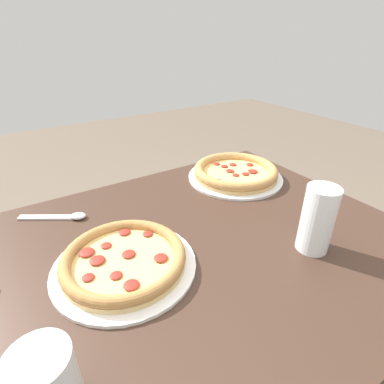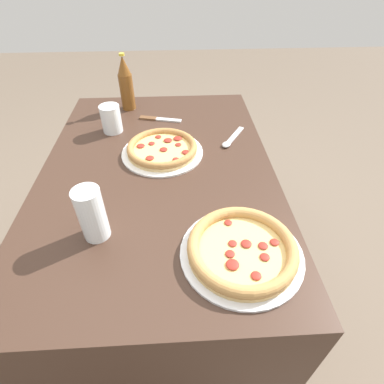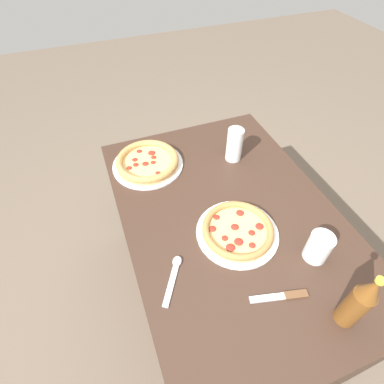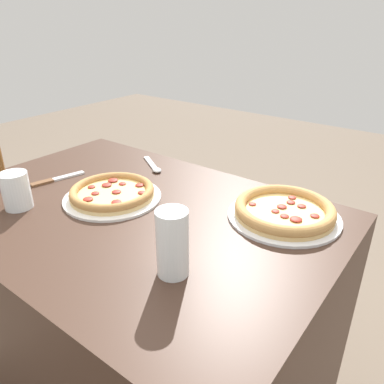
{
  "view_description": "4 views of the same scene",
  "coord_description": "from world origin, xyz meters",
  "px_view_note": "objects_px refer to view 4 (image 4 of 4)",
  "views": [
    {
      "loc": [
        -0.23,
        -0.48,
        1.19
      ],
      "look_at": [
        0.16,
        0.14,
        0.79
      ],
      "focal_mm": 28.0,
      "sensor_mm": 36.0,
      "label": 1
    },
    {
      "loc": [
        0.87,
        0.08,
        1.38
      ],
      "look_at": [
        0.19,
        0.11,
        0.78
      ],
      "focal_mm": 28.0,
      "sensor_mm": 36.0,
      "label": 2
    },
    {
      "loc": [
        -0.64,
        0.4,
        1.67
      ],
      "look_at": [
        0.12,
        0.12,
        0.79
      ],
      "focal_mm": 28.0,
      "sensor_mm": 36.0,
      "label": 3
    },
    {
      "loc": [
        0.75,
        -0.68,
        1.27
      ],
      "look_at": [
        0.12,
        0.16,
        0.77
      ],
      "focal_mm": 35.0,
      "sensor_mm": 36.0,
      "label": 4
    }
  ],
  "objects_px": {
    "glass_red_wine": "(16,192)",
    "knife": "(56,179)",
    "pizza_pepperoni": "(112,193)",
    "glass_water": "(173,247)",
    "spoon": "(154,167)",
    "pizza_salami": "(284,211)"
  },
  "relations": [
    {
      "from": "pizza_pepperoni",
      "to": "knife",
      "type": "xyz_separation_m",
      "value": [
        -0.27,
        -0.02,
        -0.02
      ]
    },
    {
      "from": "glass_water",
      "to": "knife",
      "type": "xyz_separation_m",
      "value": [
        -0.66,
        0.15,
        -0.07
      ]
    },
    {
      "from": "pizza_pepperoni",
      "to": "glass_red_wine",
      "type": "distance_m",
      "value": 0.28
    },
    {
      "from": "pizza_salami",
      "to": "knife",
      "type": "xyz_separation_m",
      "value": [
        -0.76,
        -0.24,
        -0.02
      ]
    },
    {
      "from": "glass_red_wine",
      "to": "spoon",
      "type": "height_order",
      "value": "glass_red_wine"
    },
    {
      "from": "glass_water",
      "to": "spoon",
      "type": "xyz_separation_m",
      "value": [
        -0.47,
        0.45,
        -0.07
      ]
    },
    {
      "from": "knife",
      "to": "pizza_salami",
      "type": "bearing_deg",
      "value": 17.45
    },
    {
      "from": "knife",
      "to": "spoon",
      "type": "distance_m",
      "value": 0.36
    },
    {
      "from": "pizza_salami",
      "to": "knife",
      "type": "relative_size",
      "value": 1.69
    },
    {
      "from": "glass_water",
      "to": "knife",
      "type": "height_order",
      "value": "glass_water"
    },
    {
      "from": "glass_water",
      "to": "glass_red_wine",
      "type": "xyz_separation_m",
      "value": [
        -0.58,
        -0.04,
        -0.02
      ]
    },
    {
      "from": "pizza_salami",
      "to": "glass_water",
      "type": "bearing_deg",
      "value": -103.32
    },
    {
      "from": "pizza_salami",
      "to": "glass_water",
      "type": "height_order",
      "value": "glass_water"
    },
    {
      "from": "glass_red_wine",
      "to": "knife",
      "type": "height_order",
      "value": "glass_red_wine"
    },
    {
      "from": "pizza_pepperoni",
      "to": "pizza_salami",
      "type": "distance_m",
      "value": 0.53
    },
    {
      "from": "pizza_salami",
      "to": "glass_water",
      "type": "relative_size",
      "value": 2.02
    },
    {
      "from": "pizza_pepperoni",
      "to": "spoon",
      "type": "bearing_deg",
      "value": 104.65
    },
    {
      "from": "pizza_pepperoni",
      "to": "knife",
      "type": "relative_size",
      "value": 1.61
    },
    {
      "from": "pizza_salami",
      "to": "spoon",
      "type": "height_order",
      "value": "pizza_salami"
    },
    {
      "from": "pizza_pepperoni",
      "to": "spoon",
      "type": "relative_size",
      "value": 1.82
    },
    {
      "from": "knife",
      "to": "spoon",
      "type": "bearing_deg",
      "value": 55.95
    },
    {
      "from": "glass_water",
      "to": "glass_red_wine",
      "type": "relative_size",
      "value": 1.42
    }
  ]
}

